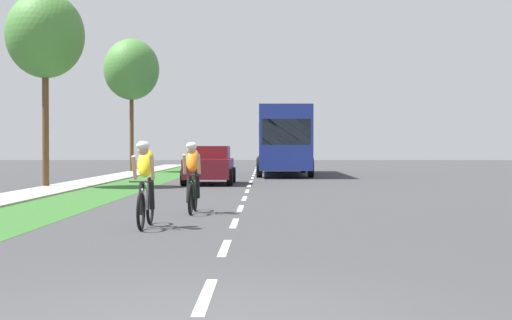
{
  "coord_description": "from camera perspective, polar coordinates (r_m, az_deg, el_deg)",
  "views": [
    {
      "loc": [
        0.58,
        -6.0,
        1.46
      ],
      "look_at": [
        0.29,
        19.6,
        1.03
      ],
      "focal_mm": 52.05,
      "sensor_mm": 36.0,
      "label": 1
    }
  ],
  "objects": [
    {
      "name": "lane_markings_center",
      "position": [
        30.04,
        -0.45,
        -1.81
      ],
      "size": [
        0.12,
        54.3,
        0.01
      ],
      "color": "white",
      "rests_on": "ground_plane"
    },
    {
      "name": "cyclist_lead",
      "position": [
        13.65,
        -8.5,
        -1.77
      ],
      "size": [
        0.42,
        1.72,
        1.58
      ],
      "color": "black",
      "rests_on": "ground_plane"
    },
    {
      "name": "sidewalk_concrete",
      "position": [
        27.04,
        -14.96,
        -2.16
      ],
      "size": [
        1.74,
        70.0,
        0.1
      ],
      "primitive_type": "cube",
      "color": "#9E998E",
      "rests_on": "ground_plane"
    },
    {
      "name": "sedan_maroon",
      "position": [
        29.62,
        -3.6,
        -0.37
      ],
      "size": [
        1.98,
        4.3,
        1.52
      ],
      "color": "maroon",
      "rests_on": "ground_plane"
    },
    {
      "name": "grass_verge",
      "position": [
        26.56,
        -10.74,
        -2.2
      ],
      "size": [
        2.32,
        70.0,
        0.01
      ],
      "primitive_type": "cube",
      "color": "#2D6026",
      "rests_on": "ground_plane"
    },
    {
      "name": "bus_blue",
      "position": [
        39.84,
        2.1,
        1.71
      ],
      "size": [
        2.78,
        11.6,
        3.48
      ],
      "color": "#23389E",
      "rests_on": "ground_plane"
    },
    {
      "name": "street_tree_far",
      "position": [
        45.11,
        -9.55,
        6.85
      ],
      "size": [
        3.3,
        3.3,
        7.94
      ],
      "color": "brown",
      "rests_on": "ground_plane"
    },
    {
      "name": "street_tree_near",
      "position": [
        28.56,
        -15.9,
        9.15
      ],
      "size": [
        2.86,
        2.86,
        7.15
      ],
      "color": "brown",
      "rests_on": "ground_plane"
    },
    {
      "name": "cyclist_trailing",
      "position": [
        16.57,
        -4.89,
        -1.29
      ],
      "size": [
        0.42,
        1.72,
        1.58
      ],
      "color": "black",
      "rests_on": "ground_plane"
    },
    {
      "name": "ground_plane",
      "position": [
        26.05,
        -0.62,
        -2.25
      ],
      "size": [
        120.0,
        120.0,
        0.0
      ],
      "primitive_type": "plane",
      "color": "#38383A"
    }
  ]
}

